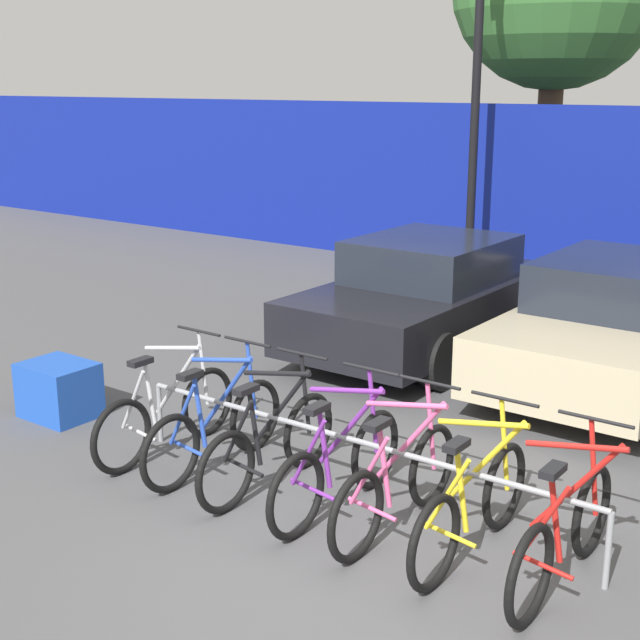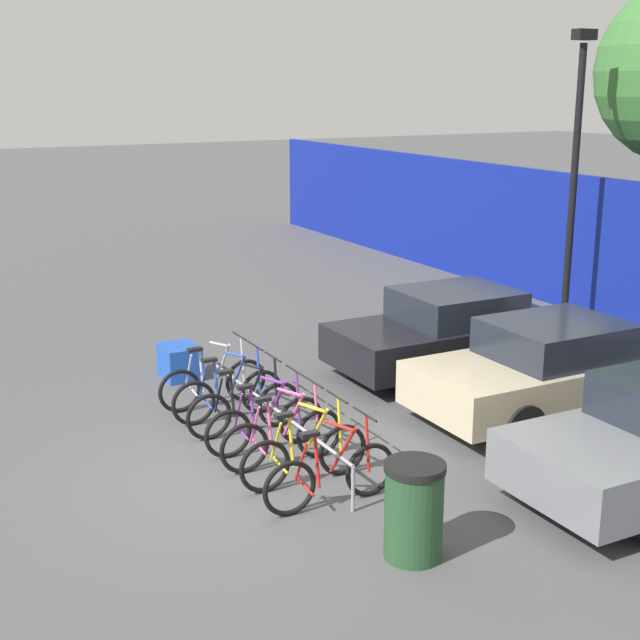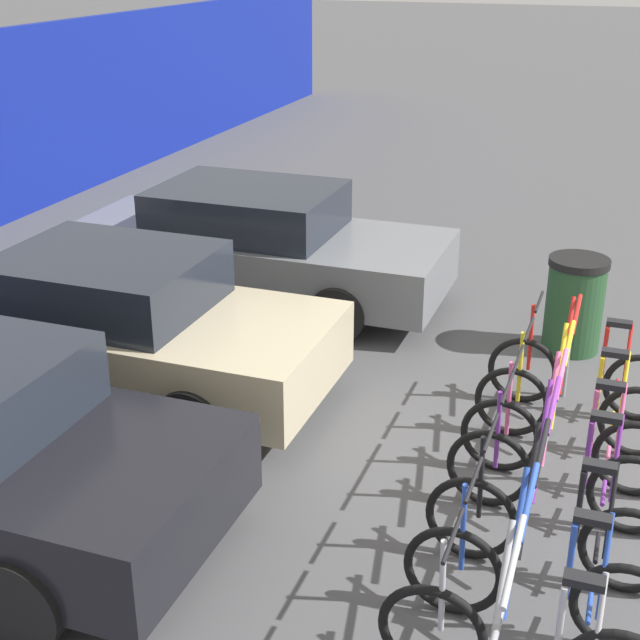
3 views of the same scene
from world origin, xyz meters
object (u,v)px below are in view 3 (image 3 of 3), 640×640
Objects in this scene: bicycle_yellow at (574,407)px; trash_bin at (574,304)px; bicycle_red at (581,374)px; car_beige at (118,325)px; bicycle_pink at (567,442)px; car_grey at (255,245)px; bike_rack at (540,461)px; bicycle_black at (548,528)px; bicycle_purple at (559,476)px; bicycle_blue at (537,584)px.

bicycle_yellow is 1.66× the size of trash_bin.
car_beige is at bearing 101.10° from bicycle_red.
car_beige reaches higher than bicycle_pink.
car_grey is (1.58, 3.97, 0.31)m from bicycle_red.
trash_bin is (2.05, 0.20, 0.14)m from bicycle_yellow.
bicycle_red reaches higher than bike_rack.
bicycle_black is 5.69m from car_grey.
bicycle_red is 1.41m from trash_bin.
bicycle_purple is at bearing -2.46° from bicycle_black.
bicycle_blue is at bearing -173.23° from bike_rack.
bicycle_black is 0.68m from bicycle_purple.
bike_rack is 2.47× the size of bicycle_yellow.
car_grey reaches higher than bicycle_black.
bike_rack is 1.19m from bicycle_yellow.
bicycle_blue is at bearing -115.44° from car_beige.
bicycle_red is (2.49, 0.00, 0.00)m from bicycle_black.
car_grey is 3.78m from trash_bin.
bicycle_blue is at bearing -176.48° from bicycle_yellow.
bicycle_pink is 4.23m from car_beige.
car_beige is (0.72, 4.22, 0.31)m from bicycle_purple.
car_beige is (0.75, 4.07, 0.20)m from bike_rack.
bicycle_red is 4.37m from car_beige.
bicycle_blue is 1.81m from bicycle_pink.
bike_rack is at bearing -179.09° from trash_bin.
bike_rack is 1.27m from bicycle_blue.
bicycle_red is at bearing -4.63° from bike_rack.
car_grey reaches higher than bicycle_yellow.
bicycle_blue is 2.43m from bicycle_yellow.
car_beige and car_grey have the same top height.
bicycle_pink is at bearing -92.60° from car_beige.
bicycle_blue is at bearing -177.45° from trash_bin.
bike_rack is 0.68m from bicycle_black.
bicycle_yellow is at bearing -84.29° from car_beige.
bicycle_black is at bearing -177.05° from trash_bin.
bike_rack is 2.47× the size of bicycle_purple.
bike_rack is at bearing 176.31° from bicycle_yellow.
bicycle_black is 0.38× the size of car_grey.
car_beige is at bearing 79.51° from bike_rack.
car_grey reaches higher than bicycle_blue.
trash_bin is at bearing 0.91° from bike_rack.
bicycle_purple and bicycle_pink have the same top height.
car_beige is 0.90× the size of car_grey.
bicycle_purple is at bearing -99.69° from car_beige.
bicycle_pink is (1.81, 0.00, 0.00)m from bicycle_blue.
car_grey reaches higher than trash_bin.
bicycle_purple is 1.00× the size of bicycle_pink.
trash_bin is at bearing 4.86° from bicycle_red.
bicycle_yellow is (2.43, 0.00, 0.00)m from bicycle_blue.
bicycle_red is 0.42× the size of car_beige.
bicycle_blue is (-1.25, -0.15, -0.12)m from bike_rack.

